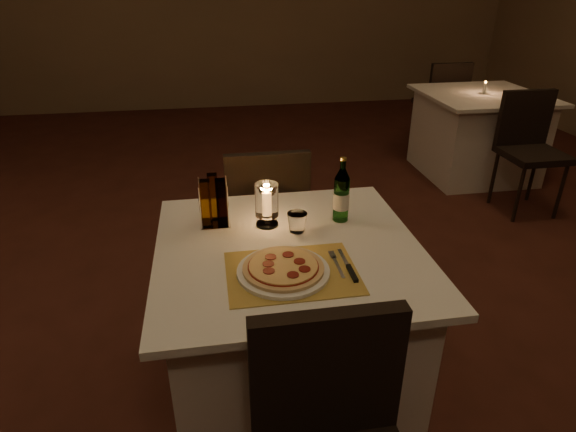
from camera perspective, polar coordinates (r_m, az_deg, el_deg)
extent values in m
cube|color=#481E17|center=(2.45, -3.61, -16.33)|extent=(8.00, 10.00, 0.02)
cube|color=silver|center=(2.05, 0.10, -12.99)|extent=(0.88, 0.88, 0.71)
cube|color=silver|center=(1.83, 0.10, -4.05)|extent=(1.00, 1.00, 0.03)
cube|color=black|center=(1.38, 4.64, -18.35)|extent=(0.42, 0.05, 0.42)
cube|color=black|center=(2.65, -2.80, -0.26)|extent=(0.42, 0.42, 0.05)
cube|color=black|center=(2.39, -2.37, 2.68)|extent=(0.42, 0.05, 0.42)
cylinder|color=black|center=(2.94, 0.19, -2.70)|extent=(0.03, 0.03, 0.44)
cylinder|color=black|center=(2.91, -6.44, -3.23)|extent=(0.03, 0.03, 0.44)
cylinder|color=black|center=(2.65, 1.44, -6.25)|extent=(0.03, 0.03, 0.44)
cylinder|color=black|center=(2.62, -5.94, -6.90)|extent=(0.03, 0.03, 0.44)
cube|color=#B3913E|center=(1.67, 0.47, -6.72)|extent=(0.45, 0.34, 0.00)
cylinder|color=white|center=(1.66, -0.56, -6.56)|extent=(0.32, 0.32, 0.01)
cylinder|color=#D8B77F|center=(1.65, -0.56, -6.18)|extent=(0.28, 0.28, 0.01)
cylinder|color=maroon|center=(1.65, -0.56, -5.96)|extent=(0.24, 0.24, 0.00)
cylinder|color=#EACC7F|center=(1.65, -0.56, -5.86)|extent=(0.24, 0.24, 0.00)
cylinder|color=maroon|center=(1.66, 1.37, -5.38)|extent=(0.04, 0.04, 0.00)
cylinder|color=maroon|center=(1.70, 0.02, -4.59)|extent=(0.04, 0.04, 0.00)
cylinder|color=maroon|center=(1.69, -2.07, -4.86)|extent=(0.04, 0.04, 0.00)
cylinder|color=maroon|center=(1.65, -2.35, -5.68)|extent=(0.04, 0.04, 0.00)
cylinder|color=maroon|center=(1.61, -2.28, -6.52)|extent=(0.04, 0.04, 0.00)
cylinder|color=maroon|center=(1.59, 0.59, -6.98)|extent=(0.04, 0.04, 0.00)
cylinder|color=maroon|center=(1.62, 1.98, -6.30)|extent=(0.04, 0.04, 0.00)
cube|color=silver|center=(1.70, 5.98, -6.07)|extent=(0.01, 0.14, 0.00)
cube|color=silver|center=(1.77, 5.27, -4.60)|extent=(0.02, 0.05, 0.00)
cube|color=black|center=(1.67, 7.61, -6.74)|extent=(0.02, 0.10, 0.01)
cube|color=silver|center=(1.76, 6.58, -4.92)|extent=(0.01, 0.12, 0.00)
cylinder|color=#5B9C54|center=(1.99, 6.32, 1.93)|extent=(0.06, 0.06, 0.19)
cylinder|color=#5B9C54|center=(1.93, 6.55, 6.09)|extent=(0.02, 0.02, 0.04)
cylinder|color=gold|center=(1.93, 6.58, 6.72)|extent=(0.03, 0.03, 0.01)
cylinder|color=silver|center=(1.99, 6.31, 1.82)|extent=(0.07, 0.07, 0.07)
cylinder|color=white|center=(1.98, -2.48, -0.96)|extent=(0.09, 0.09, 0.01)
cylinder|color=white|center=(1.97, -2.49, -0.37)|extent=(0.02, 0.02, 0.04)
cylinder|color=white|center=(1.93, -2.54, 1.93)|extent=(0.09, 0.09, 0.14)
cylinder|color=white|center=(1.94, -2.53, 1.56)|extent=(0.03, 0.03, 0.10)
ellipsoid|color=orange|center=(1.91, -2.57, 3.28)|extent=(0.02, 0.02, 0.03)
cube|color=white|center=(2.01, -8.61, -0.80)|extent=(0.12, 0.12, 0.01)
cylinder|color=white|center=(1.92, -10.38, 0.79)|extent=(0.01, 0.01, 0.18)
cylinder|color=white|center=(1.92, -7.11, 1.04)|extent=(0.01, 0.01, 0.18)
cylinder|color=white|center=(2.02, -10.39, 2.13)|extent=(0.01, 0.01, 0.18)
cylinder|color=white|center=(2.02, -7.28, 2.37)|extent=(0.01, 0.01, 0.18)
cube|color=#BF8C33|center=(1.94, -9.67, 1.43)|extent=(0.04, 0.04, 0.20)
cube|color=#3F1E14|center=(1.94, -7.90, 1.56)|extent=(0.04, 0.04, 0.20)
cube|color=#BF8C33|center=(1.99, -8.84, 2.22)|extent=(0.04, 0.04, 0.20)
cube|color=silver|center=(4.71, 21.37, 8.77)|extent=(0.88, 0.88, 0.71)
cube|color=silver|center=(4.62, 22.14, 13.12)|extent=(1.00, 1.00, 0.03)
cube|color=black|center=(4.05, 27.04, 6.49)|extent=(0.42, 0.42, 0.05)
cube|color=black|center=(4.13, 26.27, 10.39)|extent=(0.42, 0.05, 0.42)
cylinder|color=black|center=(3.91, 25.67, 2.29)|extent=(0.03, 0.03, 0.44)
cylinder|color=black|center=(4.11, 29.58, 2.53)|extent=(0.03, 0.03, 0.44)
cylinder|color=black|center=(4.17, 23.17, 4.22)|extent=(0.03, 0.03, 0.44)
cylinder|color=black|center=(4.35, 26.98, 4.37)|extent=(0.03, 0.03, 0.44)
cube|color=black|center=(5.36, 17.39, 12.57)|extent=(0.42, 0.42, 0.05)
cube|color=black|center=(5.16, 18.64, 14.50)|extent=(0.42, 0.05, 0.42)
cylinder|color=black|center=(5.64, 17.89, 10.63)|extent=(0.03, 0.03, 0.44)
cylinder|color=black|center=(5.50, 14.67, 10.64)|extent=(0.03, 0.03, 0.44)
cylinder|color=black|center=(5.36, 19.47, 9.57)|extent=(0.03, 0.03, 0.44)
cylinder|color=black|center=(5.20, 16.13, 9.57)|extent=(0.03, 0.03, 0.44)
cylinder|color=white|center=(4.61, 22.27, 13.83)|extent=(0.03, 0.03, 0.09)
ellipsoid|color=orange|center=(4.60, 22.38, 14.46)|extent=(0.01, 0.01, 0.02)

